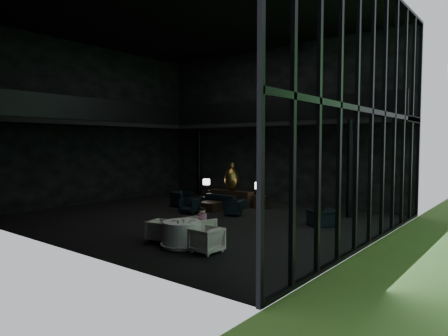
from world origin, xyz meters
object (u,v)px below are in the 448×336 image
Objects in this scene: lounge_armchair_south at (190,205)px; dining_table at (182,236)px; console at (231,198)px; side_table_left at (209,196)px; side_table_right at (260,202)px; child at (202,217)px; table_lamp_right at (259,186)px; lounge_armchair_east at (233,208)px; dining_chair_west at (161,230)px; coffee_table at (210,206)px; sofa at (224,198)px; bronze_urn at (232,179)px; window_armchair at (322,216)px; dining_chair_east at (207,239)px; dining_chair_north at (200,227)px; table_lamp_left at (206,182)px; lounge_armchair_west at (181,198)px.

dining_table reaches higher than lounge_armchair_south.
console is 3.84× the size of side_table_left.
child is (1.96, -6.36, 0.45)m from side_table_right.
table_lamp_right reaches higher than lounge_armchair_east.
coffee_table is at bearing 12.34° from dining_chair_west.
table_lamp_right reaches higher than dining_chair_west.
dining_chair_west is at bearing -81.99° from side_table_right.
console is at bearing -82.99° from sofa.
coffee_table is (-1.46, -1.99, -0.10)m from side_table_right.
console is at bearing -90.00° from bronze_urn.
window_armchair is 5.66m from dining_table.
lounge_armchair_south is at bearing -119.74° from table_lamp_right.
dining_chair_west is (4.22, -7.29, 0.03)m from side_table_left.
side_table_right is 0.46× the size of dining_table.
dining_chair_east is 2.02m from dining_chair_west.
dining_table is (3.47, -5.35, 0.13)m from coffee_table.
table_lamp_right is 6.69m from dining_chair_north.
table_lamp_left is 0.89× the size of lounge_armchair_south.
table_lamp_left is 0.73× the size of window_armchair.
side_table_right is 0.92× the size of lounge_armchair_east.
bronze_urn reaches higher than side_table_left.
lounge_armchair_south is at bearing -63.85° from side_table_left.
dining_chair_north is at bearing -72.76° from table_lamp_right.
sofa reaches higher than dining_table.
window_armchair is at bearing -87.46° from lounge_armchair_west.
lounge_armchair_east is 0.50× the size of dining_table.
table_lamp_left is 9.56m from dining_chair_east.
lounge_armchair_south is at bearing -101.60° from coffee_table.
dining_chair_west is (2.62, -7.09, -0.04)m from console.
side_table_left is at bearing -51.04° from child.
dining_chair_east reaches higher than console.
dining_table is at bearing -74.64° from side_table_right.
sofa is at bearing -156.07° from lounge_armchair_east.
sofa reaches higher than side_table_left.
dining_table is (5.22, -7.36, 0.02)m from side_table_left.
side_table_left is 8.33m from dining_chair_north.
window_armchair is 6.02m from dining_chair_west.
dining_chair_north reaches higher than lounge_armchair_east.
sofa is 2.87× the size of window_armchair.
child is (1.96, -6.23, -0.31)m from table_lamp_right.
coffee_table is at bearing -138.13° from dining_chair_east.
bronze_urn is 1.97× the size of lounge_armchair_south.
console is 1.61m from side_table_left.
window_armchair is 0.96× the size of dining_chair_north.
bronze_urn is at bearing -60.25° from child.
table_lamp_right is 4.54m from window_armchair.
dining_chair_west is (4.31, -5.32, -0.09)m from lounge_armchair_west.
side_table_left is at bearing 17.27° from dining_chair_west.
table_lamp_right is at bearing 0.90° from table_lamp_left.
dining_chair_north reaches higher than dining_table.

